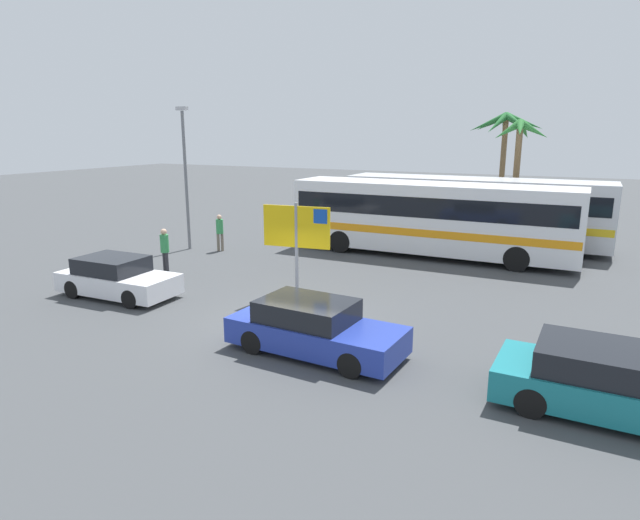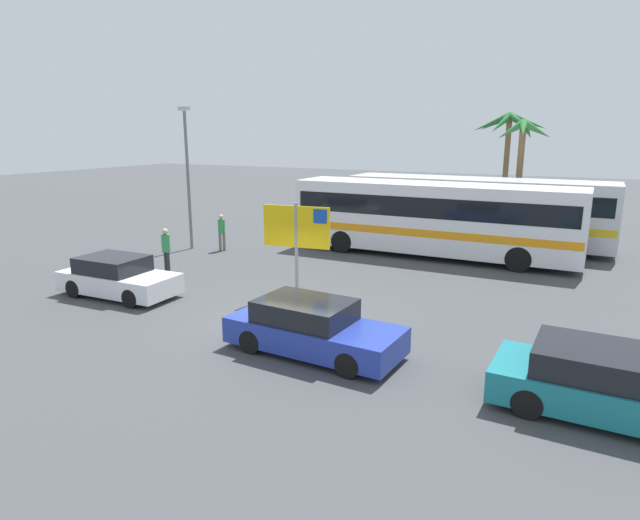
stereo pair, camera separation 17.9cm
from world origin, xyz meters
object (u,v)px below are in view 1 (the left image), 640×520
object	(u,v)px
bus_front_coach	(431,215)
bus_rear_coach	(473,208)
ferry_sign	(298,231)
car_blue	(314,328)
pedestrian_crossing_lot	(165,247)
car_teal	(606,382)
pedestrian_near_sign	(220,230)
car_white	(117,278)

from	to	relation	value
bus_front_coach	bus_rear_coach	size ratio (longest dim) A/B	1.00
ferry_sign	car_blue	size ratio (longest dim) A/B	0.72
bus_front_coach	pedestrian_crossing_lot	world-z (taller)	bus_front_coach
car_teal	pedestrian_near_sign	xyz separation A→B (m)	(-15.55, 8.48, 0.35)
bus_rear_coach	car_white	world-z (taller)	bus_rear_coach
ferry_sign	pedestrian_near_sign	distance (m)	8.68
bus_rear_coach	car_blue	size ratio (longest dim) A/B	2.76
car_white	bus_rear_coach	bearing A→B (deg)	56.31
ferry_sign	car_white	size ratio (longest dim) A/B	0.79
ferry_sign	pedestrian_near_sign	world-z (taller)	ferry_sign
bus_rear_coach	car_blue	world-z (taller)	bus_rear_coach
bus_front_coach	car_blue	distance (m)	11.89
bus_rear_coach	pedestrian_crossing_lot	xyz separation A→B (m)	(-9.29, -11.03, -0.74)
ferry_sign	car_teal	world-z (taller)	ferry_sign
car_white	ferry_sign	bearing A→B (deg)	18.79
ferry_sign	pedestrian_crossing_lot	size ratio (longest dim) A/B	1.82
bus_rear_coach	car_white	bearing A→B (deg)	-121.91
bus_rear_coach	pedestrian_near_sign	distance (m)	12.05
ferry_sign	car_blue	distance (m)	4.40
bus_rear_coach	ferry_sign	xyz separation A→B (m)	(-3.04, -11.84, 0.54)
car_teal	car_blue	size ratio (longest dim) A/B	0.95
car_teal	car_blue	world-z (taller)	same
bus_front_coach	car_teal	xyz separation A→B (m)	(6.73, -11.87, -1.15)
car_white	pedestrian_near_sign	size ratio (longest dim) A/B	2.41
bus_rear_coach	pedestrian_crossing_lot	world-z (taller)	bus_rear_coach
car_white	car_blue	xyz separation A→B (m)	(7.95, -1.23, 0.00)
car_blue	bus_front_coach	bearing A→B (deg)	94.95
pedestrian_crossing_lot	pedestrian_near_sign	bearing A→B (deg)	27.56
ferry_sign	car_white	world-z (taller)	ferry_sign
bus_front_coach	pedestrian_crossing_lot	distance (m)	11.22
ferry_sign	car_blue	bearing A→B (deg)	-63.01
car_blue	pedestrian_crossing_lot	size ratio (longest dim) A/B	2.51
ferry_sign	pedestrian_crossing_lot	xyz separation A→B (m)	(-6.26, 0.81, -1.28)
bus_front_coach	bus_rear_coach	distance (m)	3.55
car_white	car_teal	xyz separation A→B (m)	(14.30, -1.27, 0.00)
bus_rear_coach	ferry_sign	world-z (taller)	ferry_sign
car_blue	pedestrian_near_sign	bearing A→B (deg)	140.57
bus_rear_coach	ferry_sign	distance (m)	12.24
bus_front_coach	car_teal	size ratio (longest dim) A/B	2.90
bus_rear_coach	pedestrian_crossing_lot	size ratio (longest dim) A/B	6.92
bus_front_coach	bus_rear_coach	bearing A→B (deg)	71.49
bus_front_coach	pedestrian_near_sign	world-z (taller)	bus_front_coach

